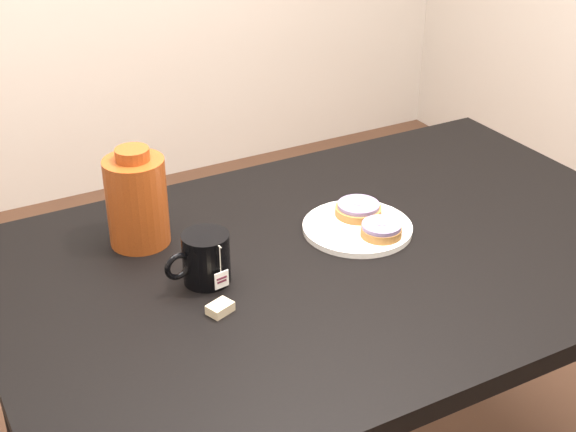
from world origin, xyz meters
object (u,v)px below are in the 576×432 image
Objects in this scene: table at (342,285)px; teabag_pouch at (220,308)px; bagel_back at (358,209)px; plate at (357,227)px; mug at (205,258)px; bagel_front at (381,230)px; bagel_package at (137,200)px.

teabag_pouch reaches higher than table.
bagel_back is at bearing 44.48° from table.
plate is 1.66× the size of mug.
teabag_pouch is (-0.02, -0.11, -0.04)m from mug.
bagel_front is at bearing 10.36° from teabag_pouch.
mug is at bearing 79.62° from teabag_pouch.
bagel_package is (-0.45, 0.14, 0.07)m from bagel_back.
plate is 5.16× the size of teabag_pouch.
bagel_front is 2.69× the size of teabag_pouch.
teabag_pouch is 0.32m from bagel_package.
bagel_back is 0.49× the size of bagel_package.
mug reaches higher than plate.
bagel_front is 0.50m from bagel_package.
bagel_package is at bearing 157.12° from plate.
mug is at bearing -175.97° from plate.
mug is at bearing -170.47° from bagel_back.
mug is 0.12m from teabag_pouch.
plate reaches higher than table.
plate is at bearing 38.67° from table.
teabag_pouch reaches higher than plate.
bagel_back is (0.03, 0.04, 0.02)m from plate.
bagel_package is at bearing 146.23° from table.
bagel_back and bagel_front have the same top height.
bagel_back reaches higher than plate.
bagel_package reaches higher than bagel_front.
bagel_back is 0.47m from bagel_package.
mug is at bearing 173.89° from table.
table is 0.14m from bagel_front.
mug reaches higher than bagel_front.
mug is (-0.29, 0.03, 0.13)m from table.
teabag_pouch is at bearing -109.18° from mug.
teabag_pouch is at bearing -160.81° from plate.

